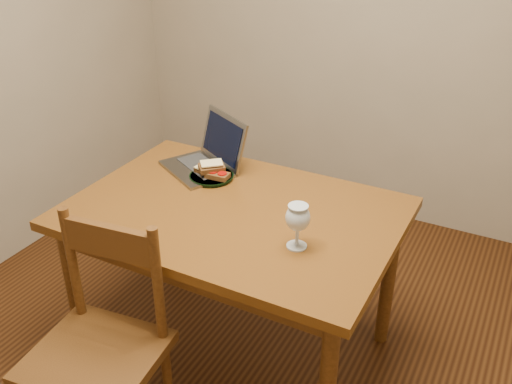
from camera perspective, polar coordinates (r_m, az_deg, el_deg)
The scene contains 10 objects.
floor at distance 2.66m, azimuth -0.97°, elevation -17.11°, with size 3.20×3.20×0.02m, color black.
back_wall at distance 3.41m, azimuth 12.60°, elevation 17.92°, with size 3.20×0.02×2.60m, color gray.
table at distance 2.33m, azimuth -2.23°, elevation -3.55°, with size 1.30×0.90×0.74m.
chair at distance 2.10m, azimuth -15.56°, elevation -14.06°, with size 0.47×0.46×0.46m.
plate at distance 2.52m, azimuth -4.47°, elevation 1.53°, with size 0.20×0.20×0.02m, color black.
sandwich_cheese at distance 2.53m, azimuth -5.01°, elevation 2.25°, with size 0.10×0.06×0.03m, color #381E0C, non-canonical shape.
sandwich_tomato at distance 2.49m, azimuth -3.88°, elevation 1.76°, with size 0.10×0.06×0.03m, color #381E0C, non-canonical shape.
sandwich_top at distance 2.50m, azimuth -4.46°, elevation 2.55°, with size 0.11×0.06×0.03m, color #381E0C, non-canonical shape.
milk_glass at distance 2.01m, azimuth 4.17°, elevation -3.44°, with size 0.09×0.09×0.17m, color white, non-canonical shape.
laptop at distance 2.60m, azimuth -4.71°, elevation 3.76°, with size 0.43×0.41×0.23m.
Camera 1 is at (0.91, -1.63, 1.89)m, focal length 40.00 mm.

